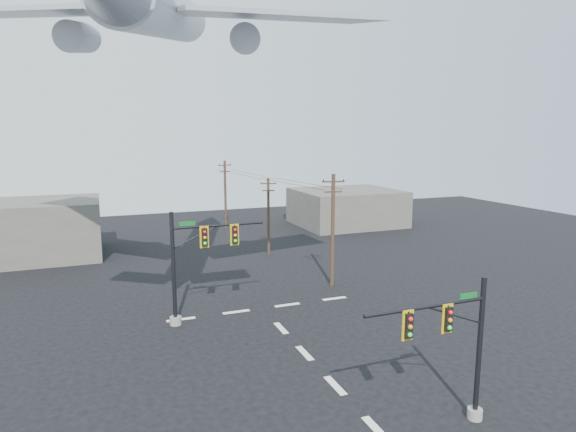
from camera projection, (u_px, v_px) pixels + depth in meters
name	position (u px, v px, depth m)	size (l,w,h in m)	color
ground	(335.00, 386.00, 24.81)	(120.00, 120.00, 0.00)	black
lane_markings	(296.00, 344.00, 29.71)	(14.00, 21.20, 0.01)	white
signal_mast_near	(457.00, 350.00, 20.84)	(6.28, 0.74, 6.70)	gray
signal_mast_far	(194.00, 264.00, 32.53)	(6.69, 0.86, 7.79)	gray
utility_pole_a	(333.00, 228.00, 40.46)	(1.90, 0.53, 9.58)	#4D3121
utility_pole_b	(268.00, 215.00, 51.17)	(1.62, 0.62, 8.26)	#4D3121
utility_pole_c	(225.00, 193.00, 65.38)	(1.88, 0.60, 9.35)	#4D3121
power_lines	(264.00, 177.00, 52.26)	(4.02, 28.00, 0.14)	black
airliner	(162.00, 12.00, 31.11)	(28.64, 30.91, 8.33)	#B4B9C1
building_left	(7.00, 231.00, 49.30)	(18.00, 10.00, 6.00)	#625C56
building_right	(347.00, 207.00, 69.02)	(14.00, 12.00, 5.00)	#625C56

